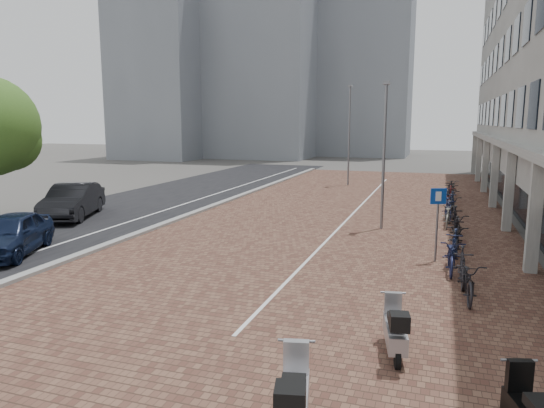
{
  "coord_description": "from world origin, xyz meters",
  "views": [
    {
      "loc": [
        6.11,
        -12.03,
        4.47
      ],
      "look_at": [
        0.0,
        6.0,
        1.3
      ],
      "focal_mm": 32.9,
      "sensor_mm": 36.0,
      "label": 1
    }
  ],
  "objects_px": {
    "car_dark": "(73,201)",
    "car_navy": "(11,234)",
    "parking_sign": "(438,213)",
    "scooter_front": "(395,328)",
    "scooter_back": "(293,400)"
  },
  "relations": [
    {
      "from": "scooter_back",
      "to": "car_navy",
      "type": "bearing_deg",
      "value": 138.38
    },
    {
      "from": "scooter_front",
      "to": "scooter_back",
      "type": "height_order",
      "value": "scooter_back"
    },
    {
      "from": "scooter_back",
      "to": "parking_sign",
      "type": "bearing_deg",
      "value": 67.36
    },
    {
      "from": "car_dark",
      "to": "scooter_front",
      "type": "bearing_deg",
      "value": -53.03
    },
    {
      "from": "car_navy",
      "to": "car_dark",
      "type": "bearing_deg",
      "value": 90.61
    },
    {
      "from": "scooter_front",
      "to": "scooter_back",
      "type": "relative_size",
      "value": 0.88
    },
    {
      "from": "car_dark",
      "to": "scooter_back",
      "type": "xyz_separation_m",
      "value": [
        14.41,
        -12.56,
        -0.17
      ]
    },
    {
      "from": "parking_sign",
      "to": "car_dark",
      "type": "bearing_deg",
      "value": 150.04
    },
    {
      "from": "scooter_front",
      "to": "scooter_back",
      "type": "xyz_separation_m",
      "value": [
        -1.11,
        -3.15,
        0.07
      ]
    },
    {
      "from": "car_navy",
      "to": "parking_sign",
      "type": "xyz_separation_m",
      "value": [
        13.61,
        3.6,
        0.89
      ]
    },
    {
      "from": "parking_sign",
      "to": "scooter_front",
      "type": "bearing_deg",
      "value": -116.77
    },
    {
      "from": "car_dark",
      "to": "parking_sign",
      "type": "height_order",
      "value": "parking_sign"
    },
    {
      "from": "car_navy",
      "to": "car_dark",
      "type": "distance_m",
      "value": 6.55
    },
    {
      "from": "car_dark",
      "to": "car_navy",
      "type": "bearing_deg",
      "value": -88.77
    },
    {
      "from": "car_navy",
      "to": "scooter_back",
      "type": "xyz_separation_m",
      "value": [
        11.84,
        -6.53,
        -0.09
      ]
    }
  ]
}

